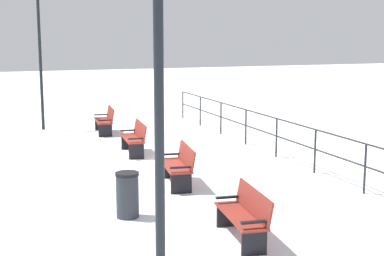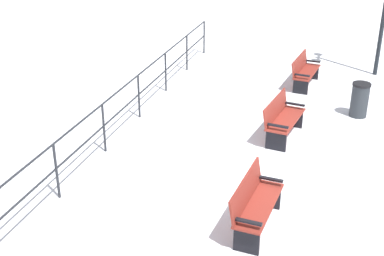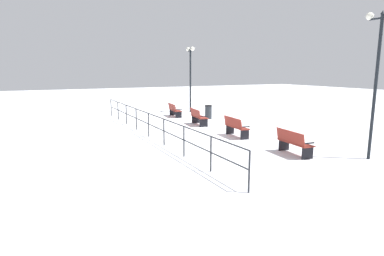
{
  "view_description": "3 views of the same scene",
  "coord_description": "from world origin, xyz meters",
  "px_view_note": "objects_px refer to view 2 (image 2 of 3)",
  "views": [
    {
      "loc": [
        3.92,
        13.55,
        3.43
      ],
      "look_at": [
        -1.35,
        -0.46,
        0.9
      ],
      "focal_mm": 52.34,
      "sensor_mm": 36.0,
      "label": 1
    },
    {
      "loc": [
        1.06,
        -9.09,
        5.21
      ],
      "look_at": [
        -1.63,
        -0.36,
        0.99
      ],
      "focal_mm": 48.93,
      "sensor_mm": 36.0,
      "label": 2
    },
    {
      "loc": [
        -8.44,
        -14.11,
        3.08
      ],
      "look_at": [
        -2.0,
        -1.08,
        0.45
      ],
      "focal_mm": 30.31,
      "sensor_mm": 36.0,
      "label": 3
    }
  ],
  "objects_px": {
    "bench_fourth": "(304,71)",
    "trash_bin": "(360,100)",
    "bench_second": "(255,203)",
    "bench_third": "(282,118)"
  },
  "relations": [
    {
      "from": "bench_fourth",
      "to": "trash_bin",
      "type": "bearing_deg",
      "value": -42.84
    },
    {
      "from": "bench_second",
      "to": "bench_third",
      "type": "distance_m",
      "value": 3.64
    },
    {
      "from": "bench_second",
      "to": "bench_fourth",
      "type": "height_order",
      "value": "bench_second"
    },
    {
      "from": "bench_third",
      "to": "bench_second",
      "type": "bearing_deg",
      "value": -80.49
    },
    {
      "from": "bench_fourth",
      "to": "bench_third",
      "type": "bearing_deg",
      "value": -84.66
    },
    {
      "from": "bench_fourth",
      "to": "trash_bin",
      "type": "relative_size",
      "value": 1.88
    },
    {
      "from": "bench_third",
      "to": "bench_fourth",
      "type": "distance_m",
      "value": 3.63
    },
    {
      "from": "bench_third",
      "to": "bench_fourth",
      "type": "height_order",
      "value": "bench_third"
    },
    {
      "from": "bench_third",
      "to": "trash_bin",
      "type": "xyz_separation_m",
      "value": [
        1.65,
        1.79,
        -0.04
      ]
    },
    {
      "from": "bench_third",
      "to": "trash_bin",
      "type": "height_order",
      "value": "bench_third"
    }
  ]
}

